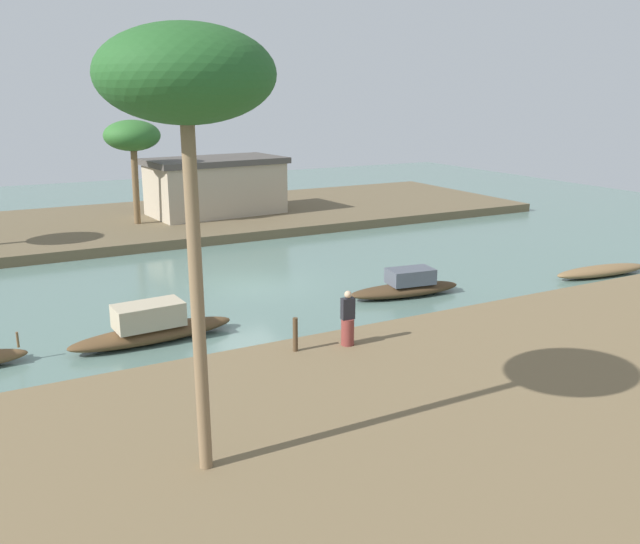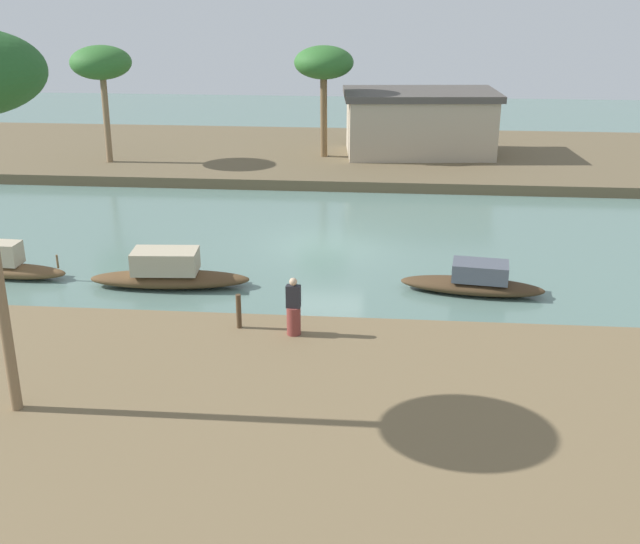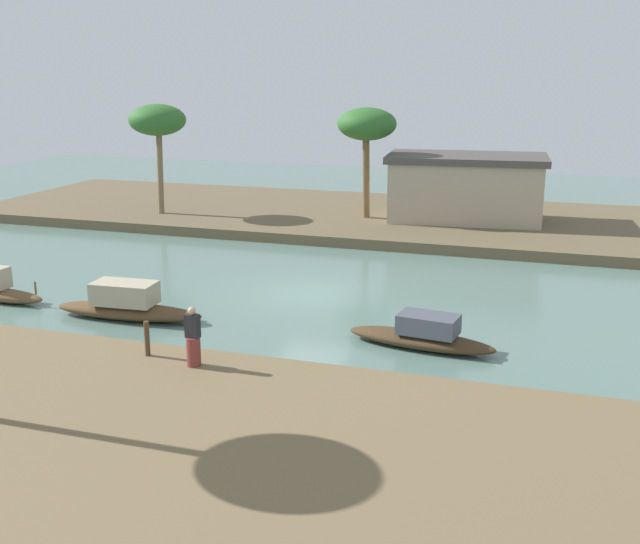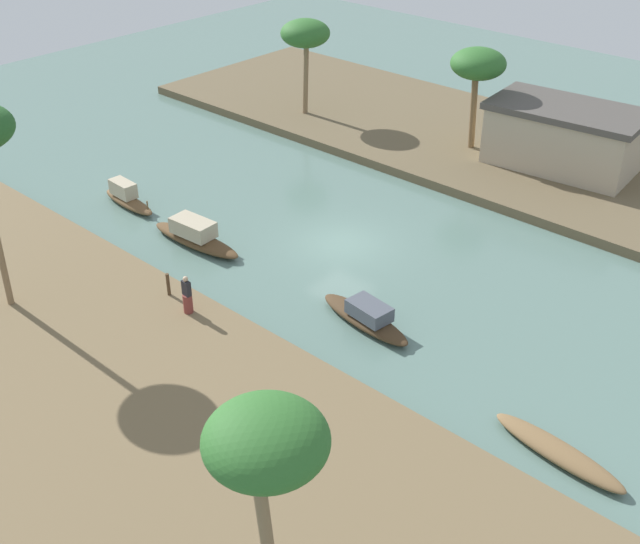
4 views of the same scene
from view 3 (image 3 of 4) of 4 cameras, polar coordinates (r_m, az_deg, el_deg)
river_water at (r=28.11m, az=-0.62°, el=-1.69°), size 73.79×73.79×0.00m
riverbank_left at (r=16.34m, az=-16.98°, el=-14.24°), size 45.75×13.11×0.49m
riverbank_right at (r=41.22m, az=5.61°, el=3.95°), size 45.75×13.11×0.49m
sampan_downstream_large at (r=26.10m, az=-14.05°, el=-2.38°), size 5.21×1.51×1.24m
sampan_upstream_small at (r=22.96m, az=7.61°, el=-4.67°), size 4.61×1.71×1.04m
person_on_near_bank at (r=20.29m, az=-9.36°, el=-5.13°), size 0.40×0.40×1.60m
mooring_post at (r=21.28m, az=-12.67°, el=-4.82°), size 0.14×0.14×0.97m
palm_tree_right_tall at (r=39.40m, az=3.49°, el=10.74°), size 2.98×2.98×5.61m
palm_tree_right_short at (r=41.61m, az=-11.93°, el=10.84°), size 2.96×2.96×5.71m
riverside_building at (r=39.89m, az=10.72°, el=6.19°), size 8.25×5.11×3.29m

